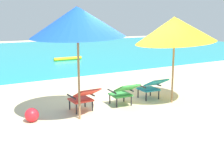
# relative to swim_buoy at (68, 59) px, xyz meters

# --- Properties ---
(ground_plane) EXTENTS (40.00, 40.00, 0.00)m
(ground_plane) POSITION_rel_swim_buoy_xyz_m (-1.87, -4.34, -0.10)
(ground_plane) COLOR beige
(ocean_band) EXTENTS (40.00, 18.00, 0.01)m
(ocean_band) POSITION_rel_swim_buoy_xyz_m (-1.87, 4.56, -0.09)
(ocean_band) COLOR teal
(ocean_band) RESTS_ON ground_plane
(swim_buoy) EXTENTS (1.60, 0.18, 0.18)m
(swim_buoy) POSITION_rel_swim_buoy_xyz_m (0.00, 0.00, 0.00)
(swim_buoy) COLOR yellow
(swim_buoy) RESTS_ON ocean_band
(lounge_chair_left) EXTENTS (0.56, 0.89, 0.68)m
(lounge_chair_left) POSITION_rel_swim_buoy_xyz_m (-2.97, -8.53, 0.31)
(lounge_chair_left) COLOR red
(lounge_chair_left) RESTS_ON ground_plane
(lounge_chair_center) EXTENTS (0.60, 0.91, 0.68)m
(lounge_chair_center) POSITION_rel_swim_buoy_xyz_m (-1.86, -8.63, 0.31)
(lounge_chair_center) COLOR #338E3D
(lounge_chair_center) RESTS_ON ground_plane
(lounge_chair_right) EXTENTS (0.58, 0.90, 0.68)m
(lounge_chair_right) POSITION_rel_swim_buoy_xyz_m (-0.83, -8.53, 0.31)
(lounge_chair_right) COLOR teal
(lounge_chair_right) RESTS_ON ground_plane
(beach_umbrella_left) EXTENTS (2.93, 2.92, 2.60)m
(beach_umbrella_left) POSITION_rel_swim_buoy_xyz_m (-3.25, -8.91, 2.13)
(beach_umbrella_left) COLOR olive
(beach_umbrella_left) RESTS_ON ground_plane
(beach_umbrella_right) EXTENTS (2.49, 2.45, 2.43)m
(beach_umbrella_right) POSITION_rel_swim_buoy_xyz_m (-0.51, -9.01, 1.91)
(beach_umbrella_right) COLOR olive
(beach_umbrella_right) RESTS_ON ground_plane
(beach_ball) EXTENTS (0.32, 0.32, 0.32)m
(beach_ball) POSITION_rel_swim_buoy_xyz_m (-4.26, -8.53, 0.06)
(beach_ball) COLOR red
(beach_ball) RESTS_ON ground_plane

